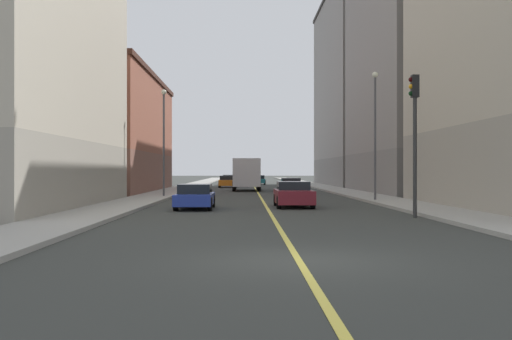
# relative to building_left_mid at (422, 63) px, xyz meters

# --- Properties ---
(ground_plane) EXTENTS (400.00, 400.00, 0.00)m
(ground_plane) POSITION_rel_building_left_mid_xyz_m (-13.72, -37.17, -10.89)
(ground_plane) COLOR #333632
(ground_plane) RESTS_ON ground
(sidewalk_left) EXTENTS (2.85, 168.00, 0.15)m
(sidewalk_left) POSITION_rel_building_left_mid_xyz_m (-6.19, 11.83, -10.81)
(sidewalk_left) COLOR #9E9B93
(sidewalk_left) RESTS_ON ground
(sidewalk_right) EXTENTS (2.85, 168.00, 0.15)m
(sidewalk_right) POSITION_rel_building_left_mid_xyz_m (-21.26, 11.83, -10.81)
(sidewalk_right) COLOR #9E9B93
(sidewalk_right) RESTS_ON ground
(lane_center_stripe) EXTENTS (0.16, 154.00, 0.01)m
(lane_center_stripe) POSITION_rel_building_left_mid_xyz_m (-13.72, 11.83, -10.88)
(lane_center_stripe) COLOR #E5D14C
(lane_center_stripe) RESTS_ON ground
(building_left_mid) EXTENTS (9.82, 20.72, 21.76)m
(building_left_mid) POSITION_rel_building_left_mid_xyz_m (0.00, 0.00, 0.00)
(building_left_mid) COLOR slate
(building_left_mid) RESTS_ON ground
(building_left_far) EXTENTS (9.82, 26.02, 23.66)m
(building_left_far) POSITION_rel_building_left_mid_xyz_m (0.00, 24.43, 0.95)
(building_left_far) COLOR slate
(building_left_far) RESTS_ON ground
(building_right_midblock) EXTENTS (9.82, 23.91, 10.26)m
(building_right_midblock) POSITION_rel_building_left_mid_xyz_m (-27.45, 3.24, -5.75)
(building_right_midblock) COLOR brown
(building_right_midblock) RESTS_ON ground
(traffic_light_left_near) EXTENTS (0.40, 0.32, 5.74)m
(traffic_light_left_near) POSITION_rel_building_left_mid_xyz_m (-8.03, -25.84, -7.16)
(traffic_light_left_near) COLOR #2D2D2D
(traffic_light_left_near) RESTS_ON ground
(street_lamp_left_near) EXTENTS (0.36, 0.36, 7.69)m
(street_lamp_left_near) POSITION_rel_building_left_mid_xyz_m (-7.01, -13.90, -6.12)
(street_lamp_left_near) COLOR #4C4C51
(street_lamp_left_near) RESTS_ON ground
(street_lamp_right_near) EXTENTS (0.36, 0.36, 7.34)m
(street_lamp_right_near) POSITION_rel_building_left_mid_xyz_m (-20.43, -8.33, -6.31)
(street_lamp_right_near) COLOR #4C4C51
(street_lamp_right_near) RESTS_ON ground
(car_blue) EXTENTS (1.83, 4.07, 1.23)m
(car_blue) POSITION_rel_building_left_mid_xyz_m (-17.30, -20.27, -10.28)
(car_blue) COLOR #23389E
(car_blue) RESTS_ON ground
(car_red) EXTENTS (1.95, 4.09, 1.21)m
(car_red) POSITION_rel_building_left_mid_xyz_m (-10.63, 4.88, -10.30)
(car_red) COLOR red
(car_red) RESTS_ON ground
(car_teal) EXTENTS (2.04, 4.30, 1.25)m
(car_teal) POSITION_rel_building_left_mid_xyz_m (-12.98, 30.54, -10.28)
(car_teal) COLOR #196670
(car_teal) RESTS_ON ground
(car_maroon) EXTENTS (1.92, 4.15, 1.33)m
(car_maroon) POSITION_rel_building_left_mid_xyz_m (-12.33, -18.81, -10.24)
(car_maroon) COLOR maroon
(car_maroon) RESTS_ON ground
(car_orange) EXTENTS (1.85, 4.34, 1.31)m
(car_orange) POSITION_rel_building_left_mid_xyz_m (-16.84, 17.46, -10.25)
(car_orange) COLOR orange
(car_orange) RESTS_ON ground
(car_white) EXTENTS (1.84, 4.35, 1.33)m
(car_white) POSITION_rel_building_left_mid_xyz_m (-16.84, 27.67, -10.24)
(car_white) COLOR white
(car_white) RESTS_ON ground
(box_truck) EXTENTS (2.58, 7.04, 2.98)m
(box_truck) POSITION_rel_building_left_mid_xyz_m (-14.67, 6.30, -9.30)
(box_truck) COLOR beige
(box_truck) RESTS_ON ground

